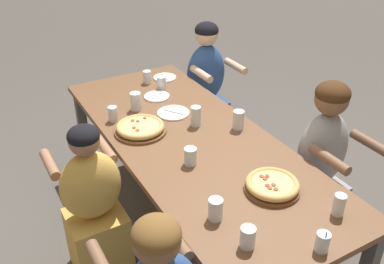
{
  "coord_description": "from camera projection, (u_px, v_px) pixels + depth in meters",
  "views": [
    {
      "loc": [
        2.03,
        -1.16,
        2.2
      ],
      "look_at": [
        0.0,
        0.0,
        0.81
      ],
      "focal_mm": 40.0,
      "sensor_mm": 36.0,
      "label": 1
    }
  ],
  "objects": [
    {
      "name": "drinking_glass_e",
      "position": [
        161.0,
        83.0,
        3.37
      ],
      "size": [
        0.07,
        0.07,
        0.1
      ],
      "color": "silver",
      "rests_on": "dining_table"
    },
    {
      "name": "diner_near_center",
      "position": [
        94.0,
        210.0,
        2.57
      ],
      "size": [
        0.51,
        0.4,
        1.06
      ],
      "rotation": [
        0.0,
        0.0,
        1.57
      ],
      "color": "gold",
      "rests_on": "ground"
    },
    {
      "name": "drinking_glass_g",
      "position": [
        147.0,
        78.0,
        3.47
      ],
      "size": [
        0.07,
        0.07,
        0.1
      ],
      "color": "silver",
      "rests_on": "dining_table"
    },
    {
      "name": "drinking_glass_d",
      "position": [
        248.0,
        238.0,
        1.92
      ],
      "size": [
        0.07,
        0.07,
        0.11
      ],
      "color": "silver",
      "rests_on": "dining_table"
    },
    {
      "name": "diner_far_midright",
      "position": [
        319.0,
        171.0,
        2.8
      ],
      "size": [
        0.51,
        0.4,
        1.18
      ],
      "rotation": [
        0.0,
        0.0,
        -1.57
      ],
      "color": "#99999E",
      "rests_on": "ground"
    },
    {
      "name": "empty_plate_c",
      "position": [
        157.0,
        96.0,
        3.26
      ],
      "size": [
        0.19,
        0.19,
        0.02
      ],
      "color": "white",
      "rests_on": "dining_table"
    },
    {
      "name": "empty_plate_b",
      "position": [
        165.0,
        78.0,
        3.57
      ],
      "size": [
        0.19,
        0.19,
        0.02
      ],
      "color": "white",
      "rests_on": "dining_table"
    },
    {
      "name": "cocktail_glass_blue",
      "position": [
        322.0,
        243.0,
        1.9
      ],
      "size": [
        0.06,
        0.06,
        0.12
      ],
      "color": "silver",
      "rests_on": "dining_table"
    },
    {
      "name": "ground_plane",
      "position": [
        192.0,
        226.0,
        3.13
      ],
      "size": [
        18.0,
        18.0,
        0.0
      ],
      "primitive_type": "plane",
      "color": "#514C47",
      "rests_on": "ground"
    },
    {
      "name": "drinking_glass_a",
      "position": [
        238.0,
        121.0,
        2.83
      ],
      "size": [
        0.08,
        0.08,
        0.13
      ],
      "color": "silver",
      "rests_on": "dining_table"
    },
    {
      "name": "drinking_glass_f",
      "position": [
        215.0,
        210.0,
        2.08
      ],
      "size": [
        0.07,
        0.07,
        0.12
      ],
      "color": "silver",
      "rests_on": "dining_table"
    },
    {
      "name": "dining_table",
      "position": [
        192.0,
        148.0,
        2.78
      ],
      "size": [
        2.39,
        0.95,
        0.76
      ],
      "color": "brown",
      "rests_on": "ground"
    },
    {
      "name": "pizza_board_main",
      "position": [
        140.0,
        128.0,
        2.8
      ],
      "size": [
        0.34,
        0.34,
        0.06
      ],
      "color": "brown",
      "rests_on": "dining_table"
    },
    {
      "name": "diner_far_left",
      "position": [
        206.0,
        91.0,
        3.87
      ],
      "size": [
        0.51,
        0.4,
        1.17
      ],
      "rotation": [
        0.0,
        0.0,
        -1.57
      ],
      "color": "#2D5193",
      "rests_on": "ground"
    },
    {
      "name": "drinking_glass_b",
      "position": [
        136.0,
        102.0,
        3.06
      ],
      "size": [
        0.08,
        0.08,
        0.13
      ],
      "color": "silver",
      "rests_on": "dining_table"
    },
    {
      "name": "empty_plate_a",
      "position": [
        173.0,
        113.0,
        3.04
      ],
      "size": [
        0.23,
        0.23,
        0.02
      ],
      "color": "white",
      "rests_on": "dining_table"
    },
    {
      "name": "drinking_glass_c",
      "position": [
        190.0,
        157.0,
        2.48
      ],
      "size": [
        0.07,
        0.07,
        0.11
      ],
      "color": "silver",
      "rests_on": "dining_table"
    },
    {
      "name": "drinking_glass_i",
      "position": [
        196.0,
        117.0,
        2.86
      ],
      "size": [
        0.07,
        0.07,
        0.14
      ],
      "color": "silver",
      "rests_on": "dining_table"
    },
    {
      "name": "pizza_board_second",
      "position": [
        272.0,
        185.0,
        2.28
      ],
      "size": [
        0.3,
        0.3,
        0.06
      ],
      "color": "brown",
      "rests_on": "dining_table"
    },
    {
      "name": "drinking_glass_j",
      "position": [
        113.0,
        115.0,
        2.93
      ],
      "size": [
        0.06,
        0.06,
        0.11
      ],
      "color": "silver",
      "rests_on": "dining_table"
    },
    {
      "name": "drinking_glass_h",
      "position": [
        339.0,
        206.0,
        2.1
      ],
      "size": [
        0.06,
        0.06,
        0.12
      ],
      "color": "silver",
      "rests_on": "dining_table"
    }
  ]
}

